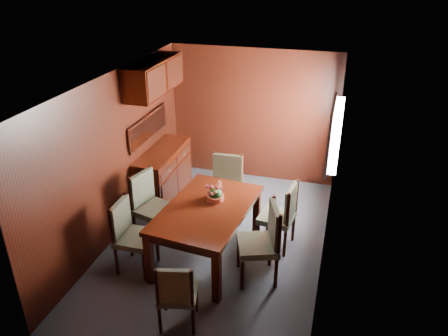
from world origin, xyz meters
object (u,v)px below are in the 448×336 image
(sideboard, at_px, (164,175))
(chair_left_near, at_px, (130,232))
(flower_centerpiece, at_px, (215,192))
(chair_head, at_px, (177,292))
(chair_right_near, at_px, (264,238))
(dining_table, at_px, (207,214))

(sideboard, xyz_separation_m, chair_left_near, (0.31, -1.84, 0.11))
(sideboard, height_order, flower_centerpiece, flower_centerpiece)
(flower_centerpiece, bearing_deg, chair_head, -89.11)
(chair_left_near, xyz_separation_m, chair_right_near, (1.72, 0.28, 0.04))
(chair_right_near, xyz_separation_m, chair_head, (-0.75, -1.10, -0.10))
(dining_table, relative_size, chair_right_near, 1.65)
(dining_table, xyz_separation_m, chair_head, (0.08, -1.32, -0.18))
(flower_centerpiece, bearing_deg, sideboard, 138.28)
(sideboard, relative_size, chair_right_near, 1.29)
(chair_head, height_order, flower_centerpiece, flower_centerpiece)
(dining_table, xyz_separation_m, flower_centerpiece, (0.05, 0.21, 0.23))
(chair_right_near, height_order, flower_centerpiece, chair_right_near)
(dining_table, relative_size, flower_centerpiece, 7.00)
(chair_left_near, bearing_deg, sideboard, -170.59)
(chair_right_near, distance_m, flower_centerpiece, 0.94)
(chair_left_near, distance_m, chair_head, 1.28)
(chair_right_near, height_order, chair_head, chair_right_near)
(chair_head, bearing_deg, sideboard, 102.56)
(chair_right_near, bearing_deg, chair_left_near, 78.88)
(sideboard, height_order, dining_table, sideboard)
(chair_right_near, bearing_deg, chair_head, 125.50)
(chair_left_near, relative_size, chair_head, 1.12)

